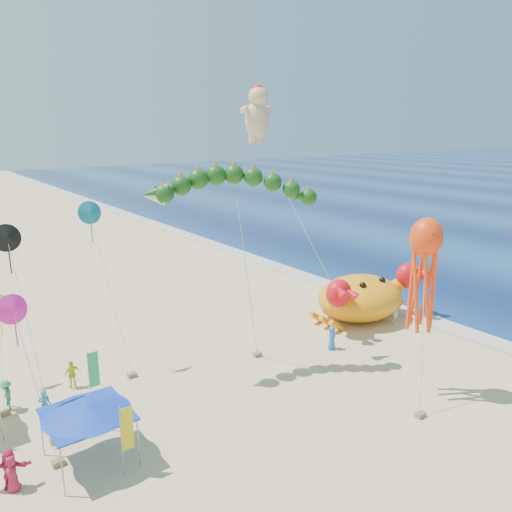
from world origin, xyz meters
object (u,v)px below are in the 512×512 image
(canopy_blue, at_px, (87,410))
(octopus_kite, at_px, (424,266))
(cherub_kite, at_px, (258,113))
(crab_inflatable, at_px, (361,296))
(dragon_kite, at_px, (235,191))

(canopy_blue, bearing_deg, octopus_kite, -16.35)
(cherub_kite, bearing_deg, octopus_kite, -96.76)
(cherub_kite, height_order, octopus_kite, cherub_kite)
(crab_inflatable, height_order, dragon_kite, dragon_kite)
(crab_inflatable, bearing_deg, canopy_blue, -168.58)
(cherub_kite, bearing_deg, crab_inflatable, -63.72)
(crab_inflatable, height_order, canopy_blue, crab_inflatable)
(canopy_blue, bearing_deg, cherub_kite, 34.17)
(canopy_blue, bearing_deg, dragon_kite, 18.53)
(octopus_kite, bearing_deg, canopy_blue, 163.65)
(dragon_kite, height_order, canopy_blue, dragon_kite)
(dragon_kite, xyz_separation_m, canopy_blue, (-9.84, -3.30, -8.15))
(cherub_kite, xyz_separation_m, octopus_kite, (-2.01, -16.92, -7.85))
(cherub_kite, bearing_deg, dragon_kite, -132.45)
(crab_inflatable, relative_size, canopy_blue, 2.50)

